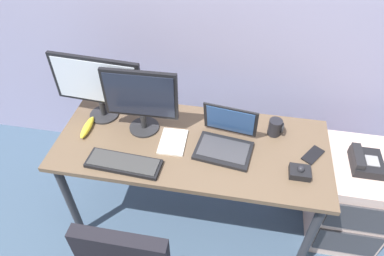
{
  "coord_description": "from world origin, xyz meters",
  "views": [
    {
      "loc": [
        0.25,
        -1.37,
        2.17
      ],
      "look_at": [
        0.0,
        0.0,
        0.86
      ],
      "focal_mm": 32.05,
      "sensor_mm": 36.0,
      "label": 1
    }
  ],
  "objects": [
    {
      "name": "coffee_mug",
      "position": [
        0.47,
        0.16,
        0.79
      ],
      "size": [
        0.09,
        0.08,
        0.1
      ],
      "color": "black",
      "rests_on": "desk"
    },
    {
      "name": "cell_phone",
      "position": [
        0.68,
        0.02,
        0.75
      ],
      "size": [
        0.14,
        0.16,
        0.01
      ],
      "primitive_type": "cube",
      "rotation": [
        0.0,
        0.0,
        -0.61
      ],
      "color": "black",
      "rests_on": "desk"
    },
    {
      "name": "monitor_side",
      "position": [
        -0.31,
        0.07,
        0.97
      ],
      "size": [
        0.43,
        0.18,
        0.41
      ],
      "color": "#262628",
      "rests_on": "desk"
    },
    {
      "name": "file_cabinet",
      "position": [
        1.01,
        0.11,
        0.32
      ],
      "size": [
        0.42,
        0.53,
        0.64
      ],
      "color": "beige",
      "rests_on": "ground"
    },
    {
      "name": "ground_plane",
      "position": [
        0.0,
        0.0,
        0.0
      ],
      "size": [
        8.0,
        8.0,
        0.0
      ],
      "primitive_type": "plane",
      "color": "#3B5167"
    },
    {
      "name": "paper_notepad",
      "position": [
        -0.11,
        -0.02,
        0.75
      ],
      "size": [
        0.15,
        0.21,
        0.01
      ],
      "primitive_type": "cube",
      "rotation": [
        0.0,
        0.0,
        0.03
      ],
      "color": "white",
      "rests_on": "desk"
    },
    {
      "name": "laptop",
      "position": [
        0.19,
        0.01,
        0.79
      ],
      "size": [
        0.34,
        0.31,
        0.24
      ],
      "color": "black",
      "rests_on": "desk"
    },
    {
      "name": "monitor_main",
      "position": [
        -0.59,
        0.14,
        0.98
      ],
      "size": [
        0.55,
        0.18,
        0.42
      ],
      "color": "#262628",
      "rests_on": "desk"
    },
    {
      "name": "keyboard",
      "position": [
        -0.34,
        -0.23,
        0.75
      ],
      "size": [
        0.42,
        0.16,
        0.03
      ],
      "color": "black",
      "rests_on": "desk"
    },
    {
      "name": "banana",
      "position": [
        -0.64,
        -0.0,
        0.76
      ],
      "size": [
        0.05,
        0.19,
        0.04
      ],
      "primitive_type": "ellipsoid",
      "rotation": [
        0.0,
        0.0,
        1.59
      ],
      "color": "yellow",
      "rests_on": "desk"
    },
    {
      "name": "desk",
      "position": [
        0.0,
        0.0,
        0.66
      ],
      "size": [
        1.58,
        0.67,
        0.74
      ],
      "color": "brown",
      "rests_on": "ground"
    },
    {
      "name": "desk_phone",
      "position": [
        1.0,
        0.09,
        0.68
      ],
      "size": [
        0.17,
        0.2,
        0.09
      ],
      "color": "black",
      "rests_on": "file_cabinet"
    },
    {
      "name": "trackball_mouse",
      "position": [
        0.6,
        -0.13,
        0.76
      ],
      "size": [
        0.11,
        0.09,
        0.07
      ],
      "color": "black",
      "rests_on": "desk"
    }
  ]
}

